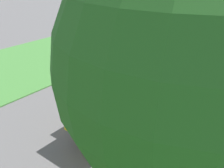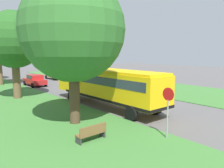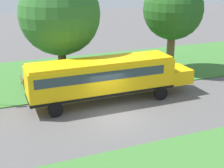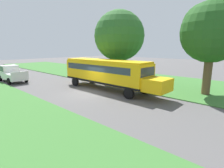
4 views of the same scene
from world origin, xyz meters
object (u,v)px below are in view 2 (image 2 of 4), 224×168
car_red_nearest (35,80)px  stop_sign (168,107)px  oak_tree_beside_bus (74,31)px  school_bus (108,84)px  oak_tree_roadside_mid (15,38)px  park_bench (92,133)px  car_tan_middle (55,74)px

car_red_nearest → stop_sign: 23.38m
oak_tree_beside_bus → stop_sign: size_ratio=3.30×
school_bus → car_red_nearest: size_ratio=2.82×
oak_tree_beside_bus → oak_tree_roadside_mid: oak_tree_beside_bus is taller
oak_tree_beside_bus → oak_tree_roadside_mid: (-0.38, 10.39, 0.09)m
stop_sign → oak_tree_roadside_mid: bearing=100.0°
oak_tree_beside_bus → car_red_nearest: bearing=77.0°
park_bench → stop_sign: bearing=-34.5°
park_bench → oak_tree_roadside_mid: bearing=87.9°
oak_tree_beside_bus → school_bus: bearing=26.1°
school_bus → oak_tree_beside_bus: oak_tree_beside_bus is taller
oak_tree_beside_bus → stop_sign: bearing=-65.6°
car_tan_middle → stop_sign: (-7.40, -28.94, 0.86)m
school_bus → oak_tree_beside_bus: size_ratio=1.37×
oak_tree_roadside_mid → stop_sign: (2.75, -15.62, -4.18)m
school_bus → car_red_nearest: (-0.22, 15.92, -1.05)m
car_tan_middle → oak_tree_roadside_mid: size_ratio=0.52×
school_bus → oak_tree_beside_bus: bearing=-153.9°
car_red_nearest → park_bench: car_red_nearest is taller
car_red_nearest → stop_sign: bearing=-94.4°
car_tan_middle → oak_tree_beside_bus: (-9.77, -23.71, 4.95)m
school_bus → stop_sign: (-2.02, -7.37, -0.19)m
oak_tree_roadside_mid → stop_sign: bearing=-80.0°
oak_tree_beside_bus → stop_sign: (2.37, -5.22, -4.09)m
oak_tree_beside_bus → stop_sign: oak_tree_beside_bus is taller
car_tan_middle → school_bus: bearing=-104.0°
car_tan_middle → park_bench: car_tan_middle is taller
school_bus → oak_tree_beside_bus: (-4.39, -2.15, 3.90)m
car_red_nearest → oak_tree_beside_bus: size_ratio=0.49×
school_bus → car_red_nearest: school_bus is taller
park_bench → oak_tree_beside_bus: bearing=74.0°
school_bus → car_tan_middle: bearing=76.0°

